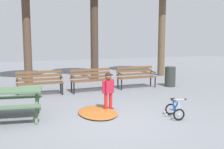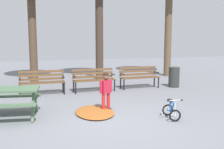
# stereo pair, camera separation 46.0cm
# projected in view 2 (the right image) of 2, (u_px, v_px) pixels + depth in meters

# --- Properties ---
(ground) EXTENTS (36.00, 36.00, 0.00)m
(ground) POSITION_uv_depth(u_px,v_px,m) (112.00, 122.00, 6.57)
(ground) COLOR slate
(picnic_table) EXTENTS (1.97, 1.57, 0.79)m
(picnic_table) POSITION_uv_depth(u_px,v_px,m) (2.00, 95.00, 6.80)
(picnic_table) COLOR #4C6B4C
(picnic_table) RESTS_ON ground
(park_bench_far_left) EXTENTS (1.60, 0.46, 0.85)m
(park_bench_far_left) POSITION_uv_depth(u_px,v_px,m) (42.00, 80.00, 9.69)
(park_bench_far_left) COLOR brown
(park_bench_far_left) RESTS_ON ground
(park_bench_left) EXTENTS (1.62, 0.54, 0.85)m
(park_bench_left) POSITION_uv_depth(u_px,v_px,m) (94.00, 78.00, 10.24)
(park_bench_left) COLOR brown
(park_bench_left) RESTS_ON ground
(park_bench_right) EXTENTS (1.62, 0.51, 0.85)m
(park_bench_right) POSITION_uv_depth(u_px,v_px,m) (139.00, 75.00, 10.91)
(park_bench_right) COLOR brown
(park_bench_right) RESTS_ON ground
(child_standing) EXTENTS (0.39, 0.24, 1.08)m
(child_standing) POSITION_uv_depth(u_px,v_px,m) (106.00, 88.00, 7.51)
(child_standing) COLOR red
(child_standing) RESTS_ON ground
(kids_bicycle) EXTENTS (0.44, 0.60, 0.54)m
(kids_bicycle) POSITION_uv_depth(u_px,v_px,m) (171.00, 111.00, 6.84)
(kids_bicycle) COLOR black
(kids_bicycle) RESTS_ON ground
(leaf_pile) EXTENTS (1.10, 1.52, 0.07)m
(leaf_pile) POSITION_uv_depth(u_px,v_px,m) (95.00, 112.00, 7.31)
(leaf_pile) COLOR #9E5623
(leaf_pile) RESTS_ON ground
(trash_bin) EXTENTS (0.44, 0.44, 0.82)m
(trash_bin) POSITION_uv_depth(u_px,v_px,m) (174.00, 77.00, 11.13)
(trash_bin) COLOR #2D332D
(trash_bin) RESTS_ON ground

